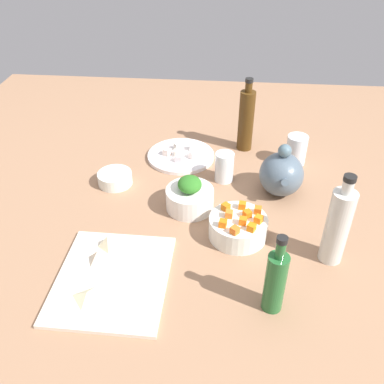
# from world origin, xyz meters

# --- Properties ---
(tabletop) EXTENTS (1.90, 1.90, 0.03)m
(tabletop) POSITION_xyz_m (0.00, 0.00, 0.01)
(tabletop) COLOR #9B7153
(tabletop) RESTS_ON ground
(cutting_board) EXTENTS (0.30, 0.26, 0.01)m
(cutting_board) POSITION_xyz_m (0.29, -0.16, 0.03)
(cutting_board) COLOR beige
(cutting_board) RESTS_ON tabletop
(plate_tofu) EXTENTS (0.22, 0.22, 0.01)m
(plate_tofu) POSITION_xyz_m (-0.26, -0.06, 0.04)
(plate_tofu) COLOR white
(plate_tofu) RESTS_ON tabletop
(bowl_greens) EXTENTS (0.13, 0.13, 0.06)m
(bowl_greens) POSITION_xyz_m (0.01, -0.01, 0.06)
(bowl_greens) COLOR white
(bowl_greens) RESTS_ON tabletop
(bowl_carrots) EXTENTS (0.15, 0.15, 0.06)m
(bowl_carrots) POSITION_xyz_m (0.11, 0.13, 0.06)
(bowl_carrots) COLOR white
(bowl_carrots) RESTS_ON tabletop
(bowl_small_side) EXTENTS (0.10, 0.10, 0.04)m
(bowl_small_side) POSITION_xyz_m (-0.09, -0.24, 0.05)
(bowl_small_side) COLOR white
(bowl_small_side) RESTS_ON tabletop
(teapot) EXTENTS (0.15, 0.13, 0.16)m
(teapot) POSITION_xyz_m (-0.09, 0.25, 0.09)
(teapot) COLOR slate
(teapot) RESTS_ON tabletop
(bottle_0) EXTENTS (0.06, 0.06, 0.24)m
(bottle_0) POSITION_xyz_m (0.17, 0.35, 0.13)
(bottle_0) COLOR silver
(bottle_0) RESTS_ON tabletop
(bottle_1) EXTENTS (0.04, 0.04, 0.20)m
(bottle_1) POSITION_xyz_m (0.33, 0.20, 0.11)
(bottle_1) COLOR #25622E
(bottle_1) RESTS_ON tabletop
(bottle_2) EXTENTS (0.05, 0.05, 0.25)m
(bottle_2) POSITION_xyz_m (-0.34, 0.15, 0.14)
(bottle_2) COLOR #492E10
(bottle_2) RESTS_ON tabletop
(drinking_glass_0) EXTENTS (0.07, 0.07, 0.10)m
(drinking_glass_0) POSITION_xyz_m (-0.26, 0.31, 0.08)
(drinking_glass_0) COLOR white
(drinking_glass_0) RESTS_ON tabletop
(drinking_glass_1) EXTENTS (0.06, 0.06, 0.09)m
(drinking_glass_1) POSITION_xyz_m (-0.14, 0.09, 0.08)
(drinking_glass_1) COLOR white
(drinking_glass_1) RESTS_ON tabletop
(carrot_cube_0) EXTENTS (0.02, 0.02, 0.02)m
(carrot_cube_0) POSITION_xyz_m (0.07, 0.14, 0.10)
(carrot_cube_0) COLOR orange
(carrot_cube_0) RESTS_ON bowl_carrots
(carrot_cube_1) EXTENTS (0.02, 0.02, 0.02)m
(carrot_cube_1) POSITION_xyz_m (0.11, 0.10, 0.10)
(carrot_cube_1) COLOR orange
(carrot_cube_1) RESTS_ON bowl_carrots
(carrot_cube_2) EXTENTS (0.02, 0.02, 0.02)m
(carrot_cube_2) POSITION_xyz_m (0.14, 0.09, 0.10)
(carrot_cube_2) COLOR orange
(carrot_cube_2) RESTS_ON bowl_carrots
(carrot_cube_3) EXTENTS (0.03, 0.03, 0.02)m
(carrot_cube_3) POSITION_xyz_m (0.08, 0.09, 0.10)
(carrot_cube_3) COLOR orange
(carrot_cube_3) RESTS_ON bowl_carrots
(carrot_cube_4) EXTENTS (0.02, 0.02, 0.02)m
(carrot_cube_4) POSITION_xyz_m (0.10, 0.15, 0.10)
(carrot_cube_4) COLOR orange
(carrot_cube_4) RESTS_ON bowl_carrots
(carrot_cube_5) EXTENTS (0.02, 0.02, 0.02)m
(carrot_cube_5) POSITION_xyz_m (0.15, 0.16, 0.10)
(carrot_cube_5) COLOR orange
(carrot_cube_5) RESTS_ON bowl_carrots
(carrot_cube_6) EXTENTS (0.03, 0.03, 0.02)m
(carrot_cube_6) POSITION_xyz_m (0.17, 0.12, 0.10)
(carrot_cube_6) COLOR orange
(carrot_cube_6) RESTS_ON bowl_carrots
(carrot_cube_7) EXTENTS (0.02, 0.02, 0.02)m
(carrot_cube_7) POSITION_xyz_m (0.08, 0.18, 0.10)
(carrot_cube_7) COLOR orange
(carrot_cube_7) RESTS_ON bowl_carrots
(carrot_cube_8) EXTENTS (0.02, 0.02, 0.02)m
(carrot_cube_8) POSITION_xyz_m (0.13, 0.14, 0.10)
(carrot_cube_8) COLOR orange
(carrot_cube_8) RESTS_ON bowl_carrots
(carrot_cube_9) EXTENTS (0.02, 0.02, 0.02)m
(carrot_cube_9) POSITION_xyz_m (0.12, 0.18, 0.10)
(carrot_cube_9) COLOR orange
(carrot_cube_9) RESTS_ON bowl_carrots
(chopped_greens_mound) EXTENTS (0.08, 0.08, 0.04)m
(chopped_greens_mound) POSITION_xyz_m (0.01, -0.01, 0.11)
(chopped_greens_mound) COLOR #2D7223
(chopped_greens_mound) RESTS_ON bowl_greens
(tofu_cube_0) EXTENTS (0.03, 0.03, 0.02)m
(tofu_cube_0) POSITION_xyz_m (-0.24, -0.02, 0.05)
(tofu_cube_0) COLOR white
(tofu_cube_0) RESTS_ON plate_tofu
(tofu_cube_1) EXTENTS (0.03, 0.03, 0.02)m
(tofu_cube_1) POSITION_xyz_m (-0.29, -0.07, 0.05)
(tofu_cube_1) COLOR silver
(tofu_cube_1) RESTS_ON plate_tofu
(tofu_cube_2) EXTENTS (0.03, 0.03, 0.02)m
(tofu_cube_2) POSITION_xyz_m (-0.25, -0.07, 0.05)
(tofu_cube_2) COLOR white
(tofu_cube_2) RESTS_ON plate_tofu
(tofu_cube_3) EXTENTS (0.03, 0.03, 0.02)m
(tofu_cube_3) POSITION_xyz_m (-0.25, -0.11, 0.05)
(tofu_cube_3) COLOR white
(tofu_cube_3) RESTS_ON plate_tofu
(tofu_cube_4) EXTENTS (0.03, 0.03, 0.02)m
(tofu_cube_4) POSITION_xyz_m (-0.22, -0.06, 0.05)
(tofu_cube_4) COLOR white
(tofu_cube_4) RESTS_ON plate_tofu
(tofu_cube_5) EXTENTS (0.02, 0.02, 0.02)m
(tofu_cube_5) POSITION_xyz_m (-0.29, -0.02, 0.05)
(tofu_cube_5) COLOR silver
(tofu_cube_5) RESTS_ON plate_tofu
(dumpling_0) EXTENTS (0.05, 0.06, 0.03)m
(dumpling_0) POSITION_xyz_m (0.24, -0.20, 0.06)
(dumpling_0) COLOR beige
(dumpling_0) RESTS_ON cutting_board
(dumpling_1) EXTENTS (0.06, 0.06, 0.02)m
(dumpling_1) POSITION_xyz_m (0.36, -0.19, 0.05)
(dumpling_1) COLOR beige
(dumpling_1) RESTS_ON cutting_board
(dumpling_2) EXTENTS (0.05, 0.05, 0.03)m
(dumpling_2) POSITION_xyz_m (0.19, -0.19, 0.06)
(dumpling_2) COLOR beige
(dumpling_2) RESTS_ON cutting_board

